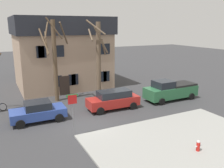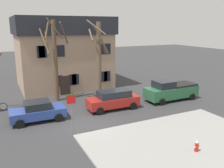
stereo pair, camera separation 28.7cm
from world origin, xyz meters
name	(u,v)px [view 2 (the right image)]	position (x,y,z in m)	size (l,w,h in m)	color
ground_plane	(86,125)	(0.00, 0.00, 0.00)	(120.00, 120.00, 0.00)	#38383A
sidewalk_slab	(182,144)	(4.43, -5.61, 0.06)	(11.87, 8.29, 0.12)	#999993
building_main	(62,52)	(1.75, 13.00, 4.27)	(10.91, 8.86, 8.37)	tan
tree_bare_mid	(55,57)	(-0.55, 7.06, 4.39)	(2.72, 2.43, 8.15)	brown
tree_bare_far	(99,57)	(3.94, 6.65, 4.19)	(2.30, 2.41, 7.98)	brown
car_blue_sedan	(38,111)	(-3.15, 2.51, 0.81)	(4.26, 2.15, 1.60)	#2D4799
car_red_wagon	(113,99)	(3.43, 2.30, 0.91)	(4.76, 2.03, 1.75)	#AD231E
pickup_truck_green	(171,90)	(9.91, 2.18, 1.01)	(5.60, 2.20, 2.09)	#2D6B42
fire_hydrant	(197,146)	(4.44, -6.78, 0.47)	(0.42, 0.22, 0.68)	red
street_sign_pole	(71,108)	(-1.52, -1.42, 2.09)	(0.76, 0.07, 3.01)	slate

